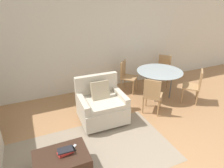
# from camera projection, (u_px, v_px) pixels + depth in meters

# --- Properties ---
(wall_back) EXTENTS (12.00, 0.06, 2.75)m
(wall_back) POSITION_uv_depth(u_px,v_px,m) (88.00, 44.00, 5.48)
(wall_back) COLOR beige
(wall_back) RESTS_ON ground_plane
(area_rug) EXTENTS (2.97, 1.71, 0.01)m
(area_rug) POSITION_uv_depth(u_px,v_px,m) (91.00, 153.00, 3.64)
(area_rug) COLOR gray
(area_rug) RESTS_ON ground_plane
(armchair) EXTENTS (1.01, 0.88, 0.99)m
(armchair) POSITION_uv_depth(u_px,v_px,m) (101.00, 105.00, 4.44)
(armchair) COLOR beige
(armchair) RESTS_ON ground_plane
(ottoman) EXTENTS (0.83, 0.59, 0.39)m
(ottoman) POSITION_uv_depth(u_px,v_px,m) (62.00, 164.00, 3.13)
(ottoman) COLOR #382319
(ottoman) RESTS_ON ground_plane
(book_stack) EXTENTS (0.25, 0.16, 0.08)m
(book_stack) POSITION_uv_depth(u_px,v_px,m) (65.00, 151.00, 3.08)
(book_stack) COLOR #B72D28
(book_stack) RESTS_ON ottoman
(tv_remote_primary) EXTENTS (0.07, 0.14, 0.01)m
(tv_remote_primary) POSITION_uv_depth(u_px,v_px,m) (73.00, 148.00, 3.19)
(tv_remote_primary) COLOR black
(tv_remote_primary) RESTS_ON ottoman
(tv_remote_secondary) EXTENTS (0.14, 0.13, 0.01)m
(tv_remote_secondary) POSITION_uv_depth(u_px,v_px,m) (73.00, 147.00, 3.21)
(tv_remote_secondary) COLOR #B7B7BC
(tv_remote_secondary) RESTS_ON ottoman
(dining_table) EXTENTS (1.22, 1.22, 0.75)m
(dining_table) POSITION_uv_depth(u_px,v_px,m) (159.00, 73.00, 5.35)
(dining_table) COLOR #99A8AD
(dining_table) RESTS_ON ground_plane
(dining_chair_near_left) EXTENTS (0.59, 0.59, 0.90)m
(dining_chair_near_left) POSITION_uv_depth(u_px,v_px,m) (152.00, 94.00, 4.63)
(dining_chair_near_left) COLOR tan
(dining_chair_near_left) RESTS_ON ground_plane
(dining_chair_near_right) EXTENTS (0.59, 0.59, 0.90)m
(dining_chair_near_right) POSITION_uv_depth(u_px,v_px,m) (195.00, 84.00, 5.12)
(dining_chair_near_right) COLOR tan
(dining_chair_near_right) RESTS_ON ground_plane
(dining_chair_far_left) EXTENTS (0.59, 0.59, 0.90)m
(dining_chair_far_left) POSITION_uv_depth(u_px,v_px,m) (126.00, 74.00, 5.72)
(dining_chair_far_left) COLOR tan
(dining_chair_far_left) RESTS_ON ground_plane
(dining_chair_far_right) EXTENTS (0.59, 0.59, 0.90)m
(dining_chair_far_right) POSITION_uv_depth(u_px,v_px,m) (164.00, 68.00, 6.21)
(dining_chair_far_right) COLOR tan
(dining_chair_far_right) RESTS_ON ground_plane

